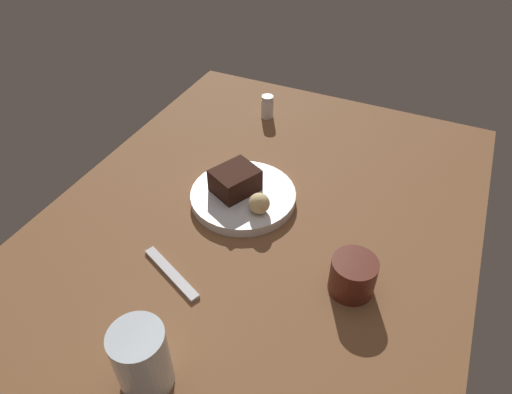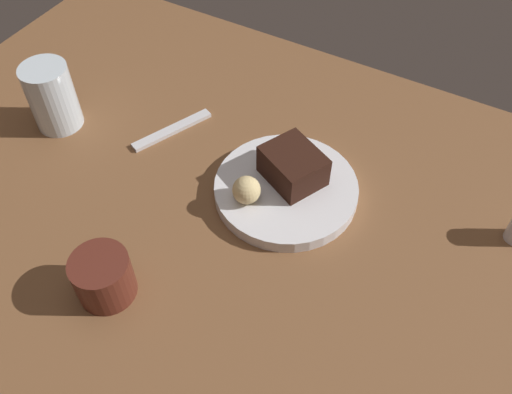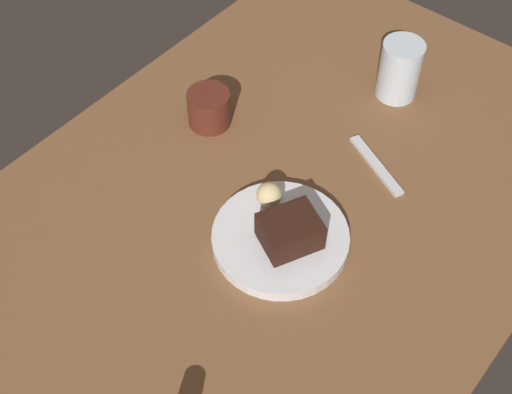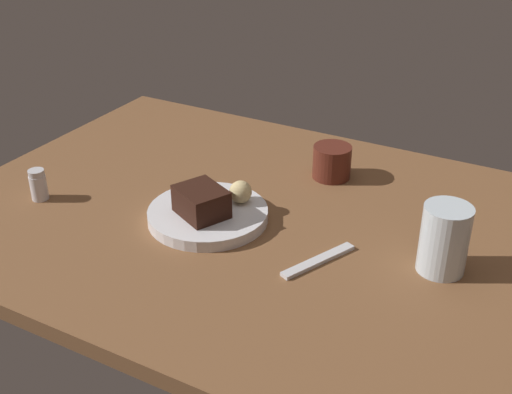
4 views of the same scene
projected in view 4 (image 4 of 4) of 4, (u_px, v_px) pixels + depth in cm
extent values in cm
cube|color=brown|center=(264.00, 225.00, 122.52)|extent=(120.00, 84.00, 3.00)
cylinder|color=silver|center=(208.00, 215.00, 120.77)|extent=(22.22, 22.22, 2.15)
cube|color=black|center=(201.00, 202.00, 117.61)|extent=(11.26, 10.56, 5.15)
sphere|color=#DBC184|center=(240.00, 192.00, 121.65)|extent=(4.26, 4.26, 4.26)
cylinder|color=silver|center=(39.00, 187.00, 127.12)|extent=(3.27, 3.27, 5.03)
cylinder|color=silver|center=(36.00, 173.00, 125.62)|extent=(3.11, 3.11, 1.20)
cylinder|color=silver|center=(444.00, 239.00, 104.57)|extent=(7.84, 7.84, 11.67)
cylinder|color=#562319|center=(332.00, 162.00, 134.96)|extent=(7.90, 7.90, 6.89)
cube|color=silver|center=(318.00, 261.00, 108.96)|extent=(7.77, 14.43, 0.70)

